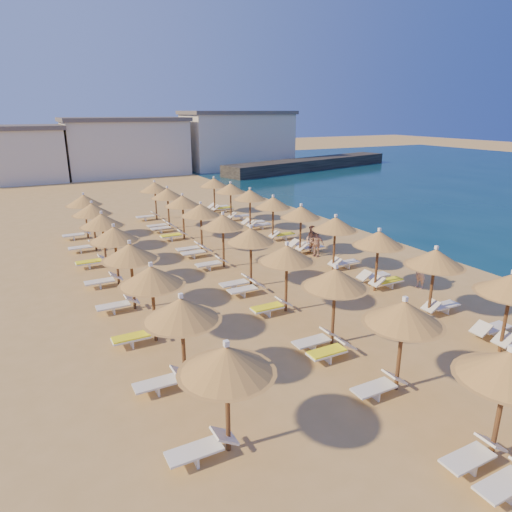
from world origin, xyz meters
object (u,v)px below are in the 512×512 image
beachgoer_b (312,241)px  beachgoer_a (421,273)px  jetty (311,164)px  beachgoer_c (316,243)px  parasol_row_east (335,225)px  parasol_row_west (251,236)px

beachgoer_b → beachgoer_a: beachgoer_b is taller
beachgoer_b → beachgoer_a: size_ratio=1.13×
jetty → beachgoer_c: size_ratio=19.30×
parasol_row_east → beachgoer_b: bearing=78.6°
beachgoer_a → parasol_row_east: bearing=-157.6°
jetty → parasol_row_west: bearing=-141.5°
beachgoer_c → parasol_row_east: bearing=-45.1°
beachgoer_c → beachgoer_a: (1.53, -6.42, -0.01)m
parasol_row_west → beachgoer_c: bearing=24.1°
beachgoer_c → beachgoer_a: 6.60m
jetty → beachgoer_a: beachgoer_a is taller
parasol_row_west → beachgoer_c: (5.53, 2.48, -1.72)m
jetty → parasol_row_east: bearing=-136.5°
parasol_row_west → beachgoer_a: (7.07, -3.94, -1.73)m
beachgoer_b → beachgoer_c: bearing=-4.3°
beachgoer_a → jetty: bearing=145.7°
beachgoer_c → beachgoer_b: bearing=158.2°
beachgoer_b → beachgoer_a: (1.59, -6.78, -0.10)m
jetty → beachgoer_b: 41.64m
parasol_row_west → beachgoer_b: (5.48, 2.83, -1.63)m
jetty → parasol_row_east: (-24.03, -37.24, 1.75)m
parasol_row_west → beachgoer_a: parasol_row_west is taller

